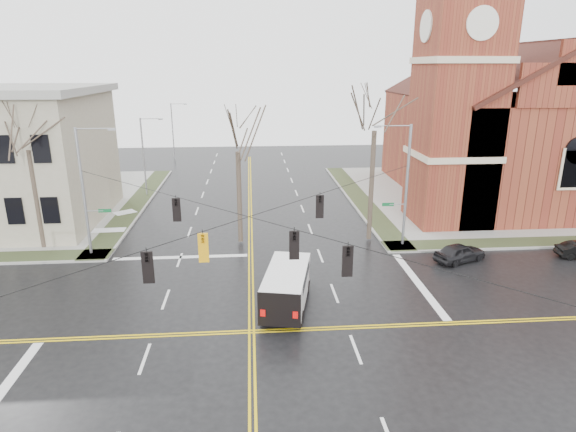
{
  "coord_description": "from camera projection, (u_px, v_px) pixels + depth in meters",
  "views": [
    {
      "loc": [
        0.15,
        -21.91,
        13.06
      ],
      "look_at": [
        2.35,
        6.0,
        4.31
      ],
      "focal_mm": 30.0,
      "sensor_mm": 36.0,
      "label": 1
    }
  ],
  "objects": [
    {
      "name": "ground",
      "position": [
        252.0,
        332.0,
        24.73
      ],
      "size": [
        120.0,
        120.0,
        0.0
      ],
      "primitive_type": "plane",
      "color": "black",
      "rests_on": "ground"
    },
    {
      "name": "sidewalks",
      "position": [
        252.0,
        330.0,
        24.71
      ],
      "size": [
        80.0,
        80.0,
        0.17
      ],
      "color": "gray",
      "rests_on": "ground"
    },
    {
      "name": "road_markings",
      "position": [
        252.0,
        331.0,
        24.73
      ],
      "size": [
        100.0,
        100.0,
        0.01
      ],
      "color": "gold",
      "rests_on": "ground"
    },
    {
      "name": "church",
      "position": [
        498.0,
        115.0,
        47.66
      ],
      "size": [
        24.28,
        27.48,
        27.5
      ],
      "color": "maroon",
      "rests_on": "ground"
    },
    {
      "name": "signal_pole_ne",
      "position": [
        405.0,
        182.0,
        35.05
      ],
      "size": [
        2.75,
        0.22,
        9.0
      ],
      "color": "gray",
      "rests_on": "ground"
    },
    {
      "name": "signal_pole_nw",
      "position": [
        86.0,
        188.0,
        33.35
      ],
      "size": [
        2.75,
        0.22,
        9.0
      ],
      "color": "gray",
      "rests_on": "ground"
    },
    {
      "name": "span_wires",
      "position": [
        249.0,
        217.0,
        22.88
      ],
      "size": [
        23.02,
        23.02,
        0.03
      ],
      "color": "black",
      "rests_on": "ground"
    },
    {
      "name": "traffic_signals",
      "position": [
        249.0,
        236.0,
        22.47
      ],
      "size": [
        8.21,
        8.26,
        1.3
      ],
      "color": "black",
      "rests_on": "ground"
    },
    {
      "name": "streetlight_north_a",
      "position": [
        145.0,
        154.0,
        49.24
      ],
      "size": [
        2.3,
        0.2,
        8.0
      ],
      "color": "gray",
      "rests_on": "ground"
    },
    {
      "name": "streetlight_north_b",
      "position": [
        174.0,
        129.0,
        68.27
      ],
      "size": [
        2.3,
        0.2,
        8.0
      ],
      "color": "gray",
      "rests_on": "ground"
    },
    {
      "name": "cargo_van",
      "position": [
        287.0,
        283.0,
        27.21
      ],
      "size": [
        3.37,
        6.07,
        2.19
      ],
      "rotation": [
        0.0,
        0.0,
        -0.21
      ],
      "color": "white",
      "rests_on": "ground"
    },
    {
      "name": "parked_car_a",
      "position": [
        460.0,
        253.0,
        33.45
      ],
      "size": [
        4.15,
        2.91,
        1.31
      ],
      "primitive_type": "imported",
      "rotation": [
        0.0,
        0.0,
        1.97
      ],
      "color": "black",
      "rests_on": "ground"
    },
    {
      "name": "tree_nw_far",
      "position": [
        28.0,
        143.0,
        33.65
      ],
      "size": [
        4.0,
        4.0,
        10.91
      ],
      "color": "#382E24",
      "rests_on": "ground"
    },
    {
      "name": "tree_nw_near",
      "position": [
        238.0,
        145.0,
        34.88
      ],
      "size": [
        4.0,
        4.0,
        10.41
      ],
      "color": "#382E24",
      "rests_on": "ground"
    },
    {
      "name": "tree_ne",
      "position": [
        375.0,
        123.0,
        35.01
      ],
      "size": [
        4.0,
        4.0,
        12.57
      ],
      "color": "#382E24",
      "rests_on": "ground"
    }
  ]
}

